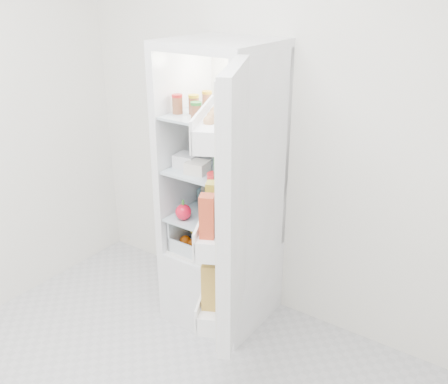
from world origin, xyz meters
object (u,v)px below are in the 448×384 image
Objects in this scene: refrigerator at (226,222)px; fridge_door at (227,212)px; red_cabbage at (229,202)px; mushroom_bowl at (210,196)px.

refrigerator is 0.86m from fridge_door.
red_cabbage is at bearing 7.53° from fridge_door.
mushroom_bowl is at bearing 155.80° from red_cabbage.
mushroom_bowl is (-0.17, 0.06, 0.12)m from refrigerator.
fridge_door is at bearing -54.52° from refrigerator.
mushroom_bowl is at bearing 16.02° from fridge_door.
red_cabbage is 1.10× the size of mushroom_bowl.
mushroom_bowl is (-0.23, 0.10, -0.05)m from red_cabbage.
fridge_door reaches higher than red_cabbage.
refrigerator reaches higher than fridge_door.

